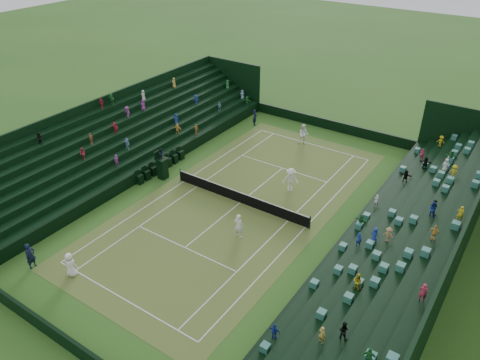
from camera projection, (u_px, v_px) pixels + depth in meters
The scene contains 17 objects.
ground at pixel (240, 203), 35.03m from camera, with size 160.00×160.00×0.00m, color #2D5C1D.
court_surface at pixel (240, 203), 35.03m from camera, with size 12.97×26.77×0.01m, color #3B6E24.
perimeter_wall_north at pixel (330, 125), 46.06m from camera, with size 17.17×0.20×1.00m, color black.
perimeter_wall_south at pixel (63, 339), 23.49m from camera, with size 17.17×0.20×1.00m, color black.
perimeter_wall_east at pixel (347, 237), 30.68m from camera, with size 0.20×31.77×1.00m, color black.
perimeter_wall_west at pixel (156, 166), 38.87m from camera, with size 0.20×31.77×1.00m, color black.
north_grandstand at pixel (414, 247), 28.12m from camera, with size 6.60×32.00×4.90m.
south_grandstand at pixel (119, 142), 40.35m from camera, with size 6.60×32.00×4.90m.
tennis_net at pixel (240, 197), 34.76m from camera, with size 11.67×0.10×1.06m.
umpire_chair at pixel (162, 166), 37.62m from camera, with size 0.85×0.85×2.68m.
courtside_chairs at pixel (161, 166), 39.02m from camera, with size 0.52×5.49×1.13m.
player_near_west at pixel (70, 265), 27.83m from camera, with size 0.80×0.52×1.64m, color white.
player_near_east at pixel (239, 226), 31.04m from camera, with size 0.66×0.43×1.81m, color white.
player_far_west at pixel (304, 134), 43.07m from camera, with size 0.94×0.73×1.94m, color white.
player_far_east at pixel (291, 180), 36.06m from camera, with size 1.26×0.73×1.95m, color white.
line_judge_north at pixel (255, 118), 46.75m from camera, with size 0.61×0.40×1.69m, color black.
line_judge_south at pixel (30, 256), 28.44m from camera, with size 0.64×0.42×1.76m, color black.
Camera 1 is at (16.42, -24.15, 19.42)m, focal length 35.00 mm.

